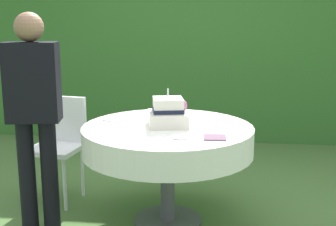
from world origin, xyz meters
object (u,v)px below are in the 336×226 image
object	(u,v)px
napkin_stack	(215,137)
standing_person	(34,110)
serving_plate_far	(110,119)
cake_table	(168,140)
garden_chair	(60,138)
wedding_cake	(169,113)
serving_plate_near	(180,137)

from	to	relation	value
napkin_stack	standing_person	size ratio (longest dim) A/B	0.09
serving_plate_far	cake_table	bearing A→B (deg)	-18.16
serving_plate_far	napkin_stack	size ratio (longest dim) A/B	0.86
serving_plate_far	garden_chair	size ratio (longest dim) A/B	0.14
serving_plate_far	napkin_stack	distance (m)	0.94
napkin_stack	cake_table	bearing A→B (deg)	141.10
wedding_cake	serving_plate_near	bearing A→B (deg)	-71.62
wedding_cake	napkin_stack	xyz separation A→B (m)	(0.35, -0.31, -0.09)
serving_plate_far	standing_person	bearing A→B (deg)	-133.43
wedding_cake	serving_plate_near	size ratio (longest dim) A/B	2.96
standing_person	garden_chair	bearing A→B (deg)	96.56
cake_table	napkin_stack	world-z (taller)	napkin_stack
napkin_stack	standing_person	world-z (taller)	standing_person
cake_table	napkin_stack	size ratio (longest dim) A/B	8.60
wedding_cake	standing_person	world-z (taller)	standing_person
garden_chair	standing_person	bearing A→B (deg)	-83.44
wedding_cake	napkin_stack	size ratio (longest dim) A/B	2.32
cake_table	standing_person	bearing A→B (deg)	-161.93
serving_plate_near	standing_person	xyz separation A→B (m)	(-1.03, 0.02, 0.16)
wedding_cake	serving_plate_far	world-z (taller)	wedding_cake
wedding_cake	napkin_stack	distance (m)	0.48
serving_plate_far	wedding_cake	bearing A→B (deg)	-15.25
cake_table	serving_plate_far	size ratio (longest dim) A/B	10.01
wedding_cake	serving_plate_near	world-z (taller)	wedding_cake
wedding_cake	serving_plate_far	bearing A→B (deg)	164.75
cake_table	serving_plate_near	size ratio (longest dim) A/B	10.98
serving_plate_near	cake_table	bearing A→B (deg)	110.87
wedding_cake	serving_plate_far	distance (m)	0.51
garden_chair	napkin_stack	bearing A→B (deg)	-25.94
serving_plate_near	serving_plate_far	xyz separation A→B (m)	(-0.60, 0.47, 0.00)
cake_table	wedding_cake	bearing A→B (deg)	72.94
cake_table	serving_plate_near	world-z (taller)	serving_plate_near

